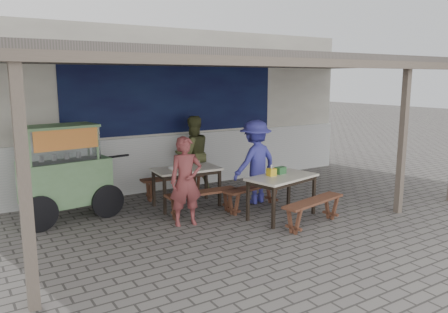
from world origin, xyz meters
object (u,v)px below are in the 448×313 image
at_px(table_left, 186,172).
at_px(bench_left_street, 202,198).
at_px(donation_box, 280,170).
at_px(bench_right_street, 313,207).
at_px(tissue_box, 271,172).
at_px(condiment_jar, 198,163).
at_px(condiment_bowl, 173,169).
at_px(bench_left_wall, 173,182).
at_px(bench_right_wall, 254,192).
at_px(table_right, 282,180).
at_px(patron_wall_side, 193,154).
at_px(vendor_cart, 64,169).
at_px(patron_street_side, 186,181).
at_px(patron_right_table, 255,162).

height_order(table_left, bench_left_street, table_left).
xyz_separation_m(bench_left_street, donation_box, (1.23, -0.67, 0.48)).
bearing_deg(bench_right_street, tissue_box, 98.89).
height_order(condiment_jar, condiment_bowl, condiment_jar).
bearing_deg(bench_left_wall, tissue_box, -62.44).
bearing_deg(bench_right_wall, condiment_bowl, 134.20).
xyz_separation_m(bench_left_wall, donation_box, (1.15, -2.02, 0.48)).
height_order(bench_left_street, condiment_bowl, condiment_bowl).
height_order(table_right, patron_wall_side, patron_wall_side).
bearing_deg(table_right, vendor_cart, 137.42).
bearing_deg(table_right, bench_right_street, -90.00).
bearing_deg(patron_wall_side, tissue_box, 99.87).
relative_size(vendor_cart, patron_wall_side, 1.24).
xyz_separation_m(table_left, patron_wall_side, (0.67, 0.99, 0.15)).
xyz_separation_m(bench_right_wall, condiment_jar, (-0.64, 1.00, 0.46)).
bearing_deg(condiment_bowl, patron_wall_side, 45.74).
bearing_deg(bench_left_wall, patron_wall_side, 30.32).
relative_size(table_right, condiment_bowl, 8.19).
relative_size(vendor_cart, patron_street_side, 1.36).
bearing_deg(condiment_bowl, bench_left_wall, 63.76).
bearing_deg(condiment_jar, bench_left_wall, 119.45).
distance_m(bench_left_street, tissue_box, 1.32).
height_order(table_left, condiment_jar, condiment_jar).
xyz_separation_m(vendor_cart, patron_right_table, (3.41, -0.91, -0.08)).
xyz_separation_m(bench_right_street, patron_street_side, (-1.75, 1.20, 0.42)).
distance_m(patron_street_side, donation_box, 1.74).
relative_size(bench_left_street, patron_street_side, 0.90).
relative_size(bench_right_street, patron_right_table, 0.85).
bearing_deg(table_right, patron_right_table, 68.89).
relative_size(table_right, condiment_jar, 16.79).
height_order(patron_right_table, condiment_bowl, patron_right_table).
xyz_separation_m(bench_left_wall, patron_street_side, (-0.54, -1.62, 0.42)).
relative_size(bench_left_street, bench_left_wall, 1.00).
distance_m(table_left, bench_right_street, 2.51).
relative_size(table_left, condiment_bowl, 7.62).
relative_size(bench_right_wall, donation_box, 7.42).
bearing_deg(condiment_bowl, condiment_jar, 13.52).
bearing_deg(table_right, bench_left_street, 132.61).
height_order(patron_street_side, donation_box, patron_street_side).
xyz_separation_m(bench_left_wall, patron_wall_side, (0.63, 0.32, 0.49)).
distance_m(patron_right_table, donation_box, 0.88).
relative_size(donation_box, condiment_bowl, 1.11).
xyz_separation_m(patron_wall_side, patron_right_table, (0.60, -1.46, 0.00)).
bearing_deg(donation_box, tissue_box, -170.72).
xyz_separation_m(bench_left_wall, condiment_bowl, (-0.33, -0.67, 0.44)).
height_order(bench_left_wall, vendor_cart, vendor_cart).
relative_size(table_left, tissue_box, 9.66).
relative_size(bench_left_wall, vendor_cart, 0.67).
height_order(table_left, bench_left_wall, table_left).
height_order(patron_street_side, condiment_jar, patron_street_side).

